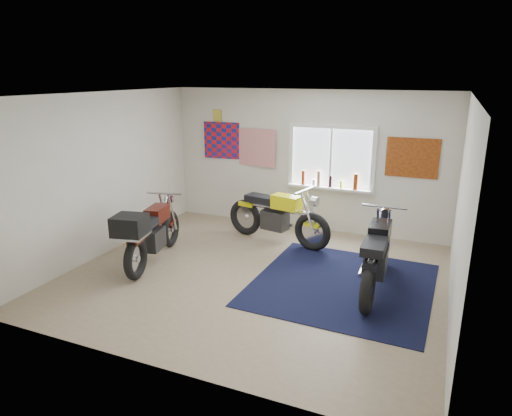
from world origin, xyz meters
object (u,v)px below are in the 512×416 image
at_px(black_chrome_bike, 376,258).
at_px(maroon_tourer, 149,233).
at_px(navy_rug, 342,284).
at_px(yellow_triumph, 277,217).

distance_m(black_chrome_bike, maroon_tourer, 3.51).
xyz_separation_m(navy_rug, maroon_tourer, (-3.02, -0.48, 0.53)).
bearing_deg(maroon_tourer, black_chrome_bike, -93.16).
xyz_separation_m(navy_rug, black_chrome_bike, (0.45, 0.05, 0.48)).
xyz_separation_m(black_chrome_bike, maroon_tourer, (-3.47, -0.53, 0.06)).
xyz_separation_m(navy_rug, yellow_triumph, (-1.51, 1.30, 0.47)).
bearing_deg(navy_rug, maroon_tourer, -170.93).
distance_m(navy_rug, black_chrome_bike, 0.65).
bearing_deg(black_chrome_bike, navy_rug, 94.95).
relative_size(navy_rug, black_chrome_bike, 1.21).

